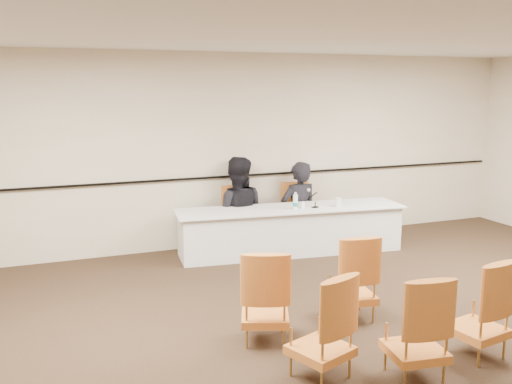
{
  "coord_description": "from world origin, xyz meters",
  "views": [
    {
      "loc": [
        -2.97,
        -4.38,
        2.5
      ],
      "look_at": [
        -0.21,
        2.6,
        1.09
      ],
      "focal_mm": 40.0,
      "sensor_mm": 36.0,
      "label": 1
    }
  ],
  "objects_px": {
    "panelist_second_chair": "(237,217)",
    "panelist_main_chair": "(299,213)",
    "water_bottle": "(295,201)",
    "aud_chair_back_left": "(321,325)",
    "panelist_main": "(299,216)",
    "aud_chair_back_right": "(478,307)",
    "panel_table": "(291,230)",
    "panelist_second": "(237,216)",
    "microphone": "(315,199)",
    "aud_chair_front_left": "(265,295)",
    "coffee_cup": "(338,202)",
    "aud_chair_front_mid": "(352,276)",
    "aud_chair_back_mid": "(416,326)",
    "drinking_glass": "(303,205)"
  },
  "relations": [
    {
      "from": "drinking_glass",
      "to": "aud_chair_back_mid",
      "type": "height_order",
      "value": "aud_chair_back_mid"
    },
    {
      "from": "microphone",
      "to": "aud_chair_front_left",
      "type": "bearing_deg",
      "value": -141.75
    },
    {
      "from": "panel_table",
      "to": "water_bottle",
      "type": "xyz_separation_m",
      "value": [
        0.02,
        -0.11,
        0.47
      ]
    },
    {
      "from": "panelist_second",
      "to": "microphone",
      "type": "xyz_separation_m",
      "value": [
        0.98,
        -0.75,
        0.35
      ]
    },
    {
      "from": "microphone",
      "to": "aud_chair_front_left",
      "type": "relative_size",
      "value": 0.3
    },
    {
      "from": "panelist_second",
      "to": "aud_chair_back_left",
      "type": "bearing_deg",
      "value": 100.93
    },
    {
      "from": "aud_chair_front_left",
      "to": "aud_chair_back_left",
      "type": "xyz_separation_m",
      "value": [
        0.17,
        -0.84,
        0.0
      ]
    },
    {
      "from": "aud_chair_back_left",
      "to": "aud_chair_front_mid",
      "type": "bearing_deg",
      "value": 27.72
    },
    {
      "from": "water_bottle",
      "to": "aud_chair_back_mid",
      "type": "distance_m",
      "value": 3.79
    },
    {
      "from": "panelist_main",
      "to": "panelist_second_chair",
      "type": "bearing_deg",
      "value": -12.19
    },
    {
      "from": "panelist_main",
      "to": "panelist_main_chair",
      "type": "xyz_separation_m",
      "value": [
        0.0,
        0.0,
        0.05
      ]
    },
    {
      "from": "coffee_cup",
      "to": "aud_chair_front_mid",
      "type": "height_order",
      "value": "aud_chair_front_mid"
    },
    {
      "from": "aud_chair_front_mid",
      "to": "aud_chair_front_left",
      "type": "bearing_deg",
      "value": -162.38
    },
    {
      "from": "aud_chair_front_mid",
      "to": "aud_chair_back_right",
      "type": "bearing_deg",
      "value": -53.57
    },
    {
      "from": "panelist_second_chair",
      "to": "aud_chair_back_mid",
      "type": "bearing_deg",
      "value": -83.03
    },
    {
      "from": "drinking_glass",
      "to": "water_bottle",
      "type": "bearing_deg",
      "value": -173.09
    },
    {
      "from": "panelist_second_chair",
      "to": "panelist_main_chair",
      "type": "bearing_deg",
      "value": -0.0
    },
    {
      "from": "panelist_second_chair",
      "to": "coffee_cup",
      "type": "bearing_deg",
      "value": -24.81
    },
    {
      "from": "panel_table",
      "to": "microphone",
      "type": "relative_size",
      "value": 12.21
    },
    {
      "from": "panel_table",
      "to": "coffee_cup",
      "type": "relative_size",
      "value": 24.5
    },
    {
      "from": "panel_table",
      "to": "aud_chair_back_left",
      "type": "relative_size",
      "value": 3.64
    },
    {
      "from": "aud_chair_front_mid",
      "to": "aud_chair_back_mid",
      "type": "distance_m",
      "value": 1.34
    },
    {
      "from": "panelist_main_chair",
      "to": "microphone",
      "type": "distance_m",
      "value": 0.73
    },
    {
      "from": "panelist_main_chair",
      "to": "aud_chair_back_mid",
      "type": "distance_m",
      "value": 4.44
    },
    {
      "from": "coffee_cup",
      "to": "aud_chair_back_mid",
      "type": "height_order",
      "value": "aud_chair_back_mid"
    },
    {
      "from": "panelist_second_chair",
      "to": "aud_chair_back_left",
      "type": "bearing_deg",
      "value": -93.29
    },
    {
      "from": "panelist_main",
      "to": "aud_chair_back_right",
      "type": "distance_m",
      "value": 4.19
    },
    {
      "from": "panel_table",
      "to": "panelist_second",
      "type": "xyz_separation_m",
      "value": [
        -0.65,
        0.61,
        0.14
      ]
    },
    {
      "from": "panelist_main_chair",
      "to": "panelist_second_chair",
      "type": "bearing_deg",
      "value": 180.0
    },
    {
      "from": "panelist_main",
      "to": "panelist_second",
      "type": "xyz_separation_m",
      "value": [
        -1.01,
        0.12,
        0.07
      ]
    },
    {
      "from": "panelist_main",
      "to": "aud_chair_back_left",
      "type": "height_order",
      "value": "panelist_main"
    },
    {
      "from": "panelist_main",
      "to": "aud_chair_back_mid",
      "type": "relative_size",
      "value": 1.87
    },
    {
      "from": "water_bottle",
      "to": "drinking_glass",
      "type": "xyz_separation_m",
      "value": [
        0.13,
        0.02,
        -0.08
      ]
    },
    {
      "from": "aud_chair_front_mid",
      "to": "panel_table",
      "type": "bearing_deg",
      "value": 88.41
    },
    {
      "from": "panelist_main_chair",
      "to": "aud_chair_front_mid",
      "type": "bearing_deg",
      "value": -98.62
    },
    {
      "from": "panelist_second_chair",
      "to": "microphone",
      "type": "bearing_deg",
      "value": -30.76
    },
    {
      "from": "panelist_main",
      "to": "panelist_second",
      "type": "relative_size",
      "value": 0.95
    },
    {
      "from": "microphone",
      "to": "panelist_main_chair",
      "type": "bearing_deg",
      "value": 71.51
    },
    {
      "from": "aud_chair_front_mid",
      "to": "aud_chair_back_mid",
      "type": "bearing_deg",
      "value": -88.81
    },
    {
      "from": "panelist_main_chair",
      "to": "aud_chair_back_mid",
      "type": "xyz_separation_m",
      "value": [
        -0.98,
        -4.33,
        0.0
      ]
    },
    {
      "from": "panel_table",
      "to": "panelist_second",
      "type": "distance_m",
      "value": 0.9
    },
    {
      "from": "panelist_second_chair",
      "to": "microphone",
      "type": "xyz_separation_m",
      "value": [
        0.98,
        -0.75,
        0.36
      ]
    },
    {
      "from": "drinking_glass",
      "to": "panel_table",
      "type": "bearing_deg",
      "value": 148.51
    },
    {
      "from": "panelist_second",
      "to": "aud_chair_front_mid",
      "type": "bearing_deg",
      "value": 114.47
    },
    {
      "from": "panelist_second",
      "to": "drinking_glass",
      "type": "height_order",
      "value": "panelist_second"
    },
    {
      "from": "panel_table",
      "to": "water_bottle",
      "type": "height_order",
      "value": "water_bottle"
    },
    {
      "from": "panelist_main_chair",
      "to": "coffee_cup",
      "type": "height_order",
      "value": "panelist_main_chair"
    },
    {
      "from": "water_bottle",
      "to": "aud_chair_back_left",
      "type": "bearing_deg",
      "value": -112.0
    },
    {
      "from": "panelist_second_chair",
      "to": "aud_chair_front_mid",
      "type": "height_order",
      "value": "same"
    },
    {
      "from": "drinking_glass",
      "to": "aud_chair_front_mid",
      "type": "bearing_deg",
      "value": -103.9
    }
  ]
}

